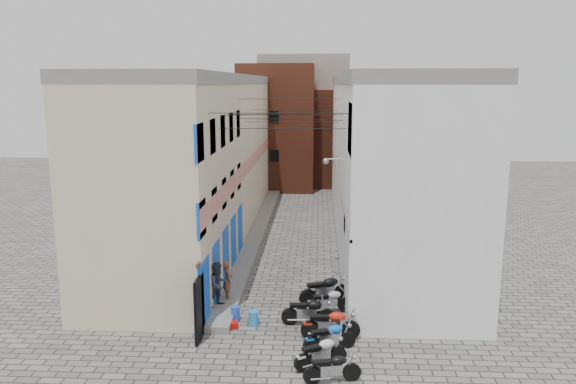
% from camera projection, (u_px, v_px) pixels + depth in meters
% --- Properties ---
extents(ground, '(90.00, 90.00, 0.00)m').
position_uv_depth(ground, '(275.00, 335.00, 19.32)').
color(ground, '#555250').
rests_on(ground, ground).
extents(plinth, '(0.90, 26.00, 0.25)m').
position_uv_depth(plinth, '(257.00, 232.00, 32.15)').
color(plinth, slate).
rests_on(plinth, ground).
extents(building_left, '(5.10, 27.00, 9.00)m').
position_uv_depth(building_left, '(204.00, 156.00, 31.42)').
color(building_left, beige).
rests_on(building_left, ground).
extents(building_right, '(5.94, 26.00, 9.00)m').
position_uv_depth(building_right, '(383.00, 157.00, 30.92)').
color(building_right, silver).
rests_on(building_right, ground).
extents(building_far_brick_left, '(6.00, 6.00, 10.00)m').
position_uv_depth(building_far_brick_left, '(277.00, 127.00, 45.91)').
color(building_far_brick_left, brown).
rests_on(building_far_brick_left, ground).
extents(building_far_brick_right, '(5.00, 6.00, 8.00)m').
position_uv_depth(building_far_brick_right, '(337.00, 137.00, 47.79)').
color(building_far_brick_right, brown).
rests_on(building_far_brick_right, ground).
extents(building_far_concrete, '(8.00, 5.00, 11.00)m').
position_uv_depth(building_far_concrete, '(304.00, 116.00, 51.59)').
color(building_far_concrete, slate).
rests_on(building_far_concrete, ground).
extents(far_shopfront, '(2.00, 0.30, 2.40)m').
position_uv_depth(far_shopfront, '(300.00, 179.00, 43.79)').
color(far_shopfront, black).
rests_on(far_shopfront, ground).
extents(overhead_wires, '(5.80, 13.02, 1.32)m').
position_uv_depth(overhead_wires, '(287.00, 115.00, 25.45)').
color(overhead_wires, black).
rests_on(overhead_wires, ground).
extents(motorcycle_a, '(1.79, 0.89, 0.99)m').
position_uv_depth(motorcycle_a, '(332.00, 367.00, 16.21)').
color(motorcycle_a, black).
rests_on(motorcycle_a, ground).
extents(motorcycle_b, '(1.86, 1.40, 1.05)m').
position_uv_depth(motorcycle_b, '(321.00, 351.00, 17.08)').
color(motorcycle_b, silver).
rests_on(motorcycle_b, ground).
extents(motorcycle_c, '(1.89, 1.15, 1.04)m').
position_uv_depth(motorcycle_c, '(330.00, 336.00, 18.15)').
color(motorcycle_c, blue).
rests_on(motorcycle_c, ground).
extents(motorcycle_d, '(2.05, 0.74, 1.17)m').
position_uv_depth(motorcycle_d, '(330.00, 322.00, 18.98)').
color(motorcycle_d, '#AE1C0C').
rests_on(motorcycle_d, ground).
extents(motorcycle_e, '(1.96, 0.66, 1.13)m').
position_uv_depth(motorcycle_e, '(308.00, 310.00, 20.07)').
color(motorcycle_e, black).
rests_on(motorcycle_e, ground).
extents(motorcycle_f, '(1.90, 1.08, 1.05)m').
position_uv_depth(motorcycle_f, '(329.00, 300.00, 21.10)').
color(motorcycle_f, '#A7A7AC').
rests_on(motorcycle_f, ground).
extents(motorcycle_g, '(2.25, 1.51, 1.25)m').
position_uv_depth(motorcycle_g, '(325.00, 288.00, 22.02)').
color(motorcycle_g, black).
rests_on(motorcycle_g, ground).
extents(person_a, '(0.54, 0.64, 1.51)m').
position_uv_depth(person_a, '(227.00, 280.00, 21.91)').
color(person_a, brown).
rests_on(person_a, plinth).
extents(person_b, '(1.04, 1.05, 1.71)m').
position_uv_depth(person_b, '(219.00, 284.00, 21.12)').
color(person_b, '#2D3344').
rests_on(person_b, plinth).
extents(water_jug_near, '(0.39, 0.39, 0.54)m').
position_uv_depth(water_jug_near, '(254.00, 318.00, 20.08)').
color(water_jug_near, '#2A82D4').
rests_on(water_jug_near, ground).
extents(water_jug_far, '(0.42, 0.42, 0.52)m').
position_uv_depth(water_jug_far, '(235.00, 313.00, 20.54)').
color(water_jug_far, blue).
rests_on(water_jug_far, ground).
extents(red_crate, '(0.44, 0.38, 0.23)m').
position_uv_depth(red_crate, '(233.00, 325.00, 19.88)').
color(red_crate, '#B70E0D').
rests_on(red_crate, ground).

